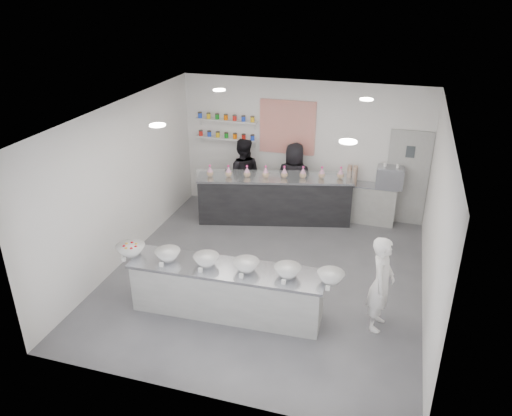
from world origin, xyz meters
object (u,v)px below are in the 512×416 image
at_px(espresso_machine, 390,177).
at_px(woman_prep, 381,284).
at_px(staff_right, 294,181).
at_px(espresso_ledge, 368,203).
at_px(staff_left, 243,175).
at_px(prep_counter, 227,290).
at_px(back_bar, 275,200).

distance_m(espresso_machine, woman_prep, 3.67).
height_order(espresso_machine, staff_right, staff_right).
xyz_separation_m(espresso_ledge, woman_prep, (0.50, -3.65, 0.33)).
xyz_separation_m(woman_prep, staff_left, (-3.32, 3.47, 0.09)).
bearing_deg(prep_counter, back_bar, 89.87).
bearing_deg(back_bar, staff_right, 32.87).
bearing_deg(prep_counter, staff_left, 102.11).
bearing_deg(staff_left, prep_counter, 93.64).
bearing_deg(espresso_ledge, staff_left, -176.35).
xyz_separation_m(woman_prep, staff_right, (-2.13, 3.47, 0.09)).
distance_m(espresso_ledge, espresso_machine, 0.77).
bearing_deg(staff_left, woman_prep, 123.07).
bearing_deg(woman_prep, staff_left, 50.08).
relative_size(back_bar, espresso_machine, 5.92).
xyz_separation_m(espresso_ledge, staff_left, (-2.82, -0.18, 0.42)).
bearing_deg(back_bar, espresso_machine, -1.27).
relative_size(woman_prep, staff_left, 0.90).
height_order(espresso_machine, staff_left, staff_left).
relative_size(back_bar, woman_prep, 2.16).
bearing_deg(back_bar, staff_left, 142.45).
distance_m(back_bar, espresso_machine, 2.51).
relative_size(back_bar, staff_left, 1.94).
distance_m(back_bar, woman_prep, 3.98).
height_order(prep_counter, espresso_machine, espresso_machine).
relative_size(espresso_machine, staff_right, 0.33).
height_order(prep_counter, espresso_ledge, espresso_ledge).
xyz_separation_m(espresso_machine, woman_prep, (0.10, -3.65, -0.33)).
height_order(prep_counter, back_bar, back_bar).
bearing_deg(staff_right, prep_counter, 86.03).
height_order(espresso_ledge, staff_left, staff_left).
relative_size(espresso_machine, woman_prep, 0.36).
bearing_deg(back_bar, espresso_ledge, 1.27).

